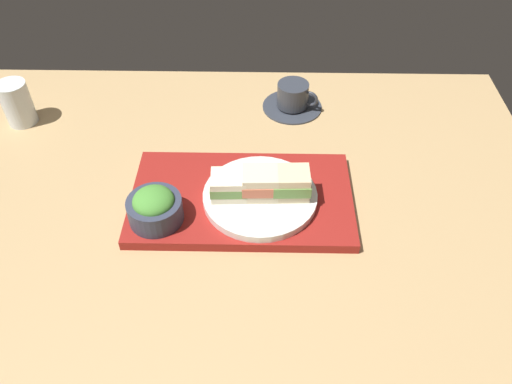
# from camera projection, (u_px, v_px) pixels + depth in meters

# --- Properties ---
(ground_plane) EXTENTS (1.40, 1.00, 0.03)m
(ground_plane) POSITION_uv_depth(u_px,v_px,m) (222.00, 207.00, 1.06)
(ground_plane) COLOR tan
(serving_tray) EXTENTS (0.45, 0.26, 0.02)m
(serving_tray) POSITION_uv_depth(u_px,v_px,m) (242.00, 199.00, 1.04)
(serving_tray) COLOR maroon
(serving_tray) RESTS_ON ground_plane
(sandwich_plate) EXTENTS (0.23, 0.23, 0.02)m
(sandwich_plate) POSITION_uv_depth(u_px,v_px,m) (260.00, 197.00, 1.02)
(sandwich_plate) COLOR silver
(sandwich_plate) RESTS_ON serving_tray
(sandwich_near) EXTENTS (0.07, 0.06, 0.05)m
(sandwich_near) POSITION_uv_depth(u_px,v_px,m) (229.00, 185.00, 1.00)
(sandwich_near) COLOR #EFE5C1
(sandwich_near) RESTS_ON sandwich_plate
(sandwich_middle) EXTENTS (0.07, 0.06, 0.06)m
(sandwich_middle) POSITION_uv_depth(u_px,v_px,m) (260.00, 183.00, 0.99)
(sandwich_middle) COLOR beige
(sandwich_middle) RESTS_ON sandwich_plate
(sandwich_far) EXTENTS (0.08, 0.06, 0.06)m
(sandwich_far) POSITION_uv_depth(u_px,v_px,m) (292.00, 183.00, 1.00)
(sandwich_far) COLOR beige
(sandwich_far) RESTS_ON sandwich_plate
(salad_bowl) EXTENTS (0.11, 0.11, 0.07)m
(salad_bowl) POSITION_uv_depth(u_px,v_px,m) (155.00, 207.00, 0.97)
(salad_bowl) COLOR #33384C
(salad_bowl) RESTS_ON serving_tray
(coffee_cup) EXTENTS (0.15, 0.15, 0.07)m
(coffee_cup) POSITION_uv_depth(u_px,v_px,m) (293.00, 98.00, 1.27)
(coffee_cup) COLOR #333842
(coffee_cup) RESTS_ON ground_plane
(drinking_glass) EXTENTS (0.07, 0.07, 0.11)m
(drinking_glass) POSITION_uv_depth(u_px,v_px,m) (17.00, 103.00, 1.21)
(drinking_glass) COLOR silver
(drinking_glass) RESTS_ON ground_plane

